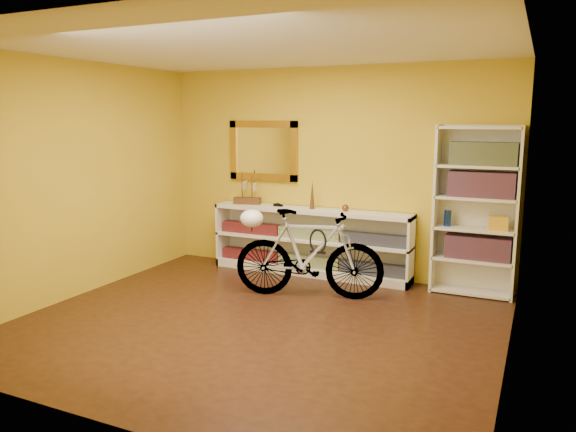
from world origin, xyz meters
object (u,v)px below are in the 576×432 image
at_px(bookcase, 475,211).
at_px(helmet, 252,218).
at_px(console_unit, 310,242).
at_px(bicycle, 309,254).

height_order(bookcase, helmet, bookcase).
bearing_deg(console_unit, bicycle, -68.08).
bearing_deg(helmet, bookcase, 25.03).
height_order(bookcase, bicycle, bookcase).
bearing_deg(bicycle, console_unit, 7.35).
xyz_separation_m(console_unit, helmet, (-0.28, -1.03, 0.45)).
distance_m(console_unit, helmet, 1.15).
bearing_deg(bookcase, bicycle, -151.35).
bearing_deg(bookcase, console_unit, -179.27).
xyz_separation_m(bookcase, bicycle, (-1.63, -0.89, -0.45)).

